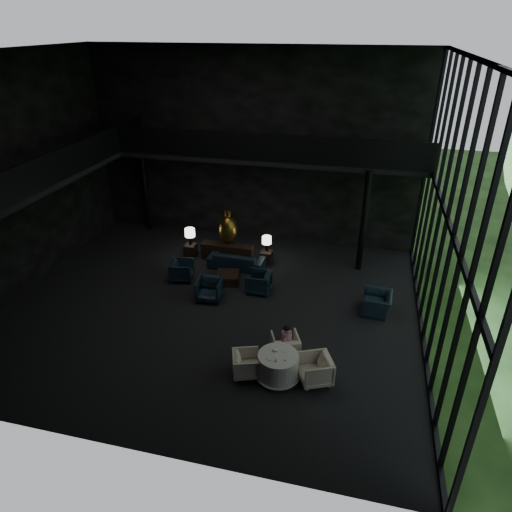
% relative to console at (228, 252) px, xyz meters
% --- Properties ---
extents(floor, '(14.00, 12.00, 0.02)m').
position_rel_console_xyz_m(floor, '(0.47, -3.53, -0.34)').
color(floor, black).
rests_on(floor, ground).
extents(ceiling, '(14.00, 12.00, 0.02)m').
position_rel_console_xyz_m(ceiling, '(0.47, -3.53, 7.66)').
color(ceiling, black).
rests_on(ceiling, ground).
extents(wall_back, '(14.00, 0.04, 8.00)m').
position_rel_console_xyz_m(wall_back, '(0.47, 2.47, 3.66)').
color(wall_back, black).
rests_on(wall_back, ground).
extents(wall_front, '(14.00, 0.04, 8.00)m').
position_rel_console_xyz_m(wall_front, '(0.47, -9.53, 3.66)').
color(wall_front, black).
rests_on(wall_front, ground).
extents(wall_left, '(0.04, 12.00, 8.00)m').
position_rel_console_xyz_m(wall_left, '(-6.53, -3.53, 3.66)').
color(wall_left, black).
rests_on(wall_left, ground).
extents(curtain_wall, '(0.20, 12.00, 8.00)m').
position_rel_console_xyz_m(curtain_wall, '(7.42, -3.53, 3.66)').
color(curtain_wall, black).
rests_on(curtain_wall, ground).
extents(mezzanine_left, '(2.00, 12.00, 0.25)m').
position_rel_console_xyz_m(mezzanine_left, '(-5.53, -3.53, 3.66)').
color(mezzanine_left, black).
rests_on(mezzanine_left, wall_left).
extents(mezzanine_back, '(12.00, 2.00, 0.25)m').
position_rel_console_xyz_m(mezzanine_back, '(1.47, 1.47, 3.66)').
color(mezzanine_back, black).
rests_on(mezzanine_back, wall_back).
extents(railing_left, '(0.06, 12.00, 1.00)m').
position_rel_console_xyz_m(railing_left, '(-4.53, -3.53, 4.26)').
color(railing_left, black).
rests_on(railing_left, mezzanine_left).
extents(railing_back, '(12.00, 0.06, 1.00)m').
position_rel_console_xyz_m(railing_back, '(1.47, 0.47, 4.26)').
color(railing_back, black).
rests_on(railing_back, mezzanine_back).
extents(column_nw, '(0.24, 0.24, 4.00)m').
position_rel_console_xyz_m(column_nw, '(-4.53, 2.17, 1.66)').
color(column_nw, black).
rests_on(column_nw, floor).
extents(column_ne, '(0.24, 0.24, 4.00)m').
position_rel_console_xyz_m(column_ne, '(5.27, 0.47, 1.66)').
color(column_ne, black).
rests_on(column_ne, floor).
extents(console, '(2.14, 0.49, 0.68)m').
position_rel_console_xyz_m(console, '(0.00, 0.00, 0.00)').
color(console, black).
rests_on(console, floor).
extents(bronze_urn, '(0.76, 0.76, 1.41)m').
position_rel_console_xyz_m(bronze_urn, '(0.00, 0.18, 0.95)').
color(bronze_urn, '#A58B3C').
rests_on(bronze_urn, console).
extents(side_table_left, '(0.45, 0.45, 0.50)m').
position_rel_console_xyz_m(side_table_left, '(-1.60, -0.04, -0.09)').
color(side_table_left, black).
rests_on(side_table_left, floor).
extents(table_lamp_left, '(0.42, 0.42, 0.70)m').
position_rel_console_xyz_m(table_lamp_left, '(-1.60, 0.01, 0.66)').
color(table_lamp_left, black).
rests_on(table_lamp_left, side_table_left).
extents(side_table_right, '(0.46, 0.46, 0.50)m').
position_rel_console_xyz_m(side_table_right, '(1.60, 0.09, -0.09)').
color(side_table_right, black).
rests_on(side_table_right, floor).
extents(table_lamp_right, '(0.38, 0.38, 0.63)m').
position_rel_console_xyz_m(table_lamp_right, '(1.60, 0.16, 0.61)').
color(table_lamp_right, black).
rests_on(table_lamp_right, side_table_right).
extents(sofa, '(2.38, 0.77, 0.92)m').
position_rel_console_xyz_m(sofa, '(0.54, -0.58, 0.12)').
color(sofa, black).
rests_on(sofa, floor).
extents(lounge_armchair_west, '(0.96, 1.00, 0.89)m').
position_rel_console_xyz_m(lounge_armchair_west, '(-1.19, -1.98, 0.10)').
color(lounge_armchair_west, '#172931').
rests_on(lounge_armchair_west, floor).
extents(lounge_armchair_east, '(0.83, 0.89, 0.91)m').
position_rel_console_xyz_m(lounge_armchair_east, '(1.82, -2.13, 0.11)').
color(lounge_armchair_east, '#131E35').
rests_on(lounge_armchair_east, floor).
extents(lounge_armchair_south, '(0.99, 0.93, 0.96)m').
position_rel_console_xyz_m(lounge_armchair_south, '(0.26, -3.04, 0.14)').
color(lounge_armchair_south, '#1E3343').
rests_on(lounge_armchair_south, floor).
extents(window_armchair, '(0.75, 1.09, 0.92)m').
position_rel_console_xyz_m(window_armchair, '(5.97, -2.46, 0.12)').
color(window_armchair, '#233441').
rests_on(window_armchair, floor).
extents(coffee_table, '(0.98, 0.98, 0.37)m').
position_rel_console_xyz_m(coffee_table, '(0.54, -1.77, -0.16)').
color(coffee_table, black).
rests_on(coffee_table, floor).
extents(dining_table, '(1.26, 1.26, 0.75)m').
position_rel_console_xyz_m(dining_table, '(3.37, -6.36, -0.01)').
color(dining_table, white).
rests_on(dining_table, floor).
extents(dining_chair_north, '(0.97, 0.94, 0.78)m').
position_rel_console_xyz_m(dining_chair_north, '(3.40, -5.41, 0.05)').
color(dining_chair_north, beige).
rests_on(dining_chair_north, floor).
extents(dining_chair_east, '(1.14, 1.17, 0.93)m').
position_rel_console_xyz_m(dining_chair_east, '(4.38, -6.27, 0.12)').
color(dining_chair_east, '#B8A28E').
rests_on(dining_chair_east, floor).
extents(dining_chair_west, '(0.88, 0.91, 0.75)m').
position_rel_console_xyz_m(dining_chair_west, '(2.51, -6.45, 0.03)').
color(dining_chair_west, '#BCB09B').
rests_on(dining_chair_west, floor).
extents(child, '(0.30, 0.30, 0.64)m').
position_rel_console_xyz_m(child, '(3.44, -5.45, 0.43)').
color(child, '#F2B8C8').
rests_on(child, dining_chair_north).
extents(plate_a, '(0.27, 0.27, 0.02)m').
position_rel_console_xyz_m(plate_a, '(3.19, -6.51, 0.42)').
color(plate_a, white).
rests_on(plate_a, dining_table).
extents(plate_b, '(0.28, 0.28, 0.02)m').
position_rel_console_xyz_m(plate_b, '(3.51, -6.11, 0.42)').
color(plate_b, white).
rests_on(plate_b, dining_table).
extents(saucer, '(0.17, 0.17, 0.01)m').
position_rel_console_xyz_m(saucer, '(3.62, -6.42, 0.42)').
color(saucer, white).
rests_on(saucer, dining_table).
extents(coffee_cup, '(0.08, 0.08, 0.05)m').
position_rel_console_xyz_m(coffee_cup, '(3.59, -6.52, 0.45)').
color(coffee_cup, white).
rests_on(coffee_cup, saucer).
extents(cereal_bowl, '(0.16, 0.16, 0.08)m').
position_rel_console_xyz_m(cereal_bowl, '(3.25, -6.20, 0.45)').
color(cereal_bowl, white).
rests_on(cereal_bowl, dining_table).
extents(cream_pot, '(0.06, 0.06, 0.07)m').
position_rel_console_xyz_m(cream_pot, '(3.36, -6.64, 0.44)').
color(cream_pot, '#99999E').
rests_on(cream_pot, dining_table).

